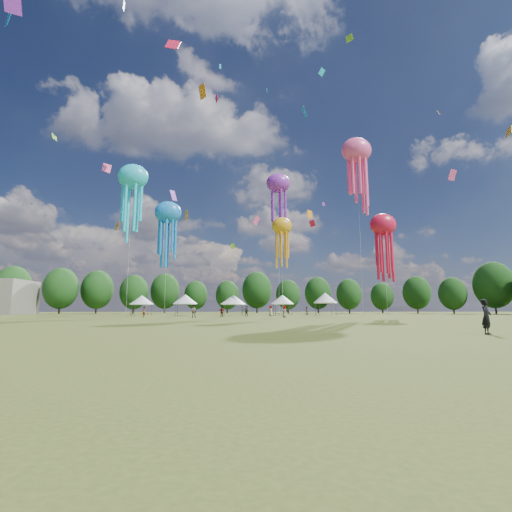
{
  "coord_description": "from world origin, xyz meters",
  "views": [
    {
      "loc": [
        -5.15,
        -17.11,
        1.2
      ],
      "look_at": [
        -2.47,
        15.0,
        6.0
      ],
      "focal_mm": 25.13,
      "sensor_mm": 36.0,
      "label": 1
    }
  ],
  "objects": [
    {
      "name": "spectators_far",
      "position": [
        1.75,
        45.55,
        0.86
      ],
      "size": [
        30.12,
        23.84,
        1.83
      ],
      "color": "gray",
      "rests_on": "ground"
    },
    {
      "name": "treeline",
      "position": [
        -3.87,
        62.51,
        6.54
      ],
      "size": [
        201.57,
        95.24,
        13.43
      ],
      "color": "#38281C",
      "rests_on": "ground"
    },
    {
      "name": "observer_main",
      "position": [
        7.42,
        -0.56,
        0.84
      ],
      "size": [
        0.73,
        0.69,
        1.68
      ],
      "primitive_type": "imported",
      "rotation": [
        0.0,
        0.0,
        0.63
      ],
      "color": "black",
      "rests_on": "ground"
    },
    {
      "name": "spectator_near",
      "position": [
        -9.78,
        35.12,
        0.92
      ],
      "size": [
        0.94,
        0.76,
        1.83
      ],
      "primitive_type": "imported",
      "rotation": [
        0.0,
        0.0,
        3.22
      ],
      "color": "gray",
      "rests_on": "ground"
    },
    {
      "name": "small_kites",
      "position": [
        0.54,
        39.92,
        29.73
      ],
      "size": [
        76.75,
        48.46,
        44.93
      ],
      "color": "blue",
      "rests_on": "ground"
    },
    {
      "name": "ground",
      "position": [
        0.0,
        0.0,
        0.0
      ],
      "size": [
        300.0,
        300.0,
        0.0
      ],
      "primitive_type": "plane",
      "color": "#384416",
      "rests_on": "ground"
    },
    {
      "name": "festival_tents",
      "position": [
        -2.95,
        52.59,
        3.1
      ],
      "size": [
        39.98,
        8.34,
        4.42
      ],
      "color": "#47474C",
      "rests_on": "ground"
    },
    {
      "name": "show_kites",
      "position": [
        1.57,
        37.88,
        19.28
      ],
      "size": [
        40.49,
        20.29,
        30.17
      ],
      "color": "blue",
      "rests_on": "ground"
    }
  ]
}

